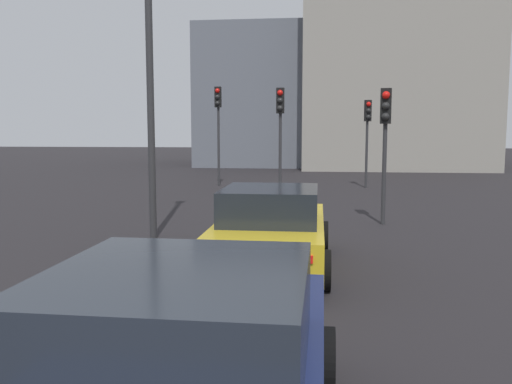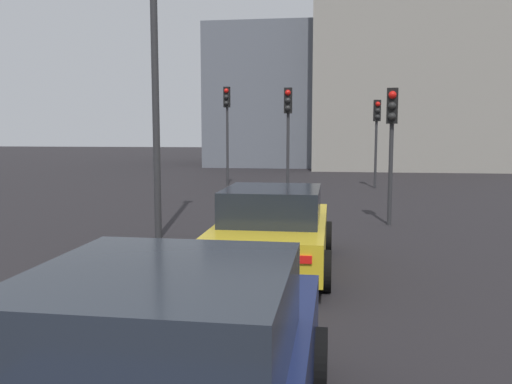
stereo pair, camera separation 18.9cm
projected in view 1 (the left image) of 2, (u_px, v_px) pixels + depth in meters
car_yellow_lead at (271, 229)px, 9.49m from camera, size 4.29×2.08×1.47m
car_navy_second at (186, 377)px, 3.69m from camera, size 4.18×2.16×1.56m
traffic_light_near_left at (218, 115)px, 23.63m from camera, size 0.32×0.28×4.40m
traffic_light_near_right at (385, 127)px, 13.72m from camera, size 0.33×0.30×3.54m
traffic_light_far_left at (280, 119)px, 19.05m from camera, size 0.32×0.28×3.98m
traffic_light_far_right at (368, 125)px, 22.88m from camera, size 0.33×0.31×3.77m
street_lamp_kerbside at (149, 13)px, 11.68m from camera, size 0.56×0.36×8.67m
building_facade_left at (388, 72)px, 38.38m from camera, size 14.67×11.85×13.43m
building_facade_center at (278, 100)px, 40.50m from camera, size 11.77×10.71×9.64m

